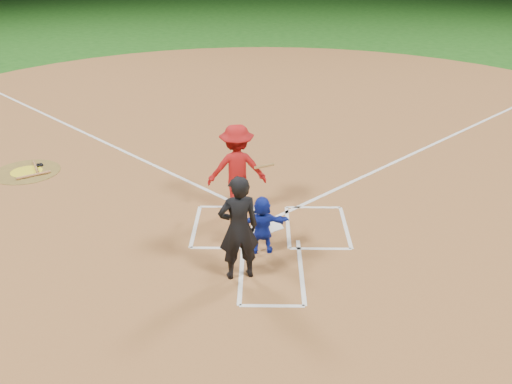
{
  "coord_description": "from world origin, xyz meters",
  "views": [
    {
      "loc": [
        -0.16,
        -10.64,
        5.75
      ],
      "look_at": [
        -0.3,
        -0.4,
        1.0
      ],
      "focal_mm": 40.0,
      "sensor_mm": 36.0,
      "label": 1
    }
  ],
  "objects_px": {
    "home_plate": "(270,226)",
    "umpire": "(238,228)",
    "on_deck_circle": "(27,172)",
    "batter_at_plate": "(237,169)",
    "catcher": "(262,225)"
  },
  "relations": [
    {
      "from": "home_plate",
      "to": "catcher",
      "type": "relative_size",
      "value": 0.52
    },
    {
      "from": "home_plate",
      "to": "umpire",
      "type": "bearing_deg",
      "value": 72.85
    },
    {
      "from": "home_plate",
      "to": "batter_at_plate",
      "type": "bearing_deg",
      "value": -45.8
    },
    {
      "from": "umpire",
      "to": "batter_at_plate",
      "type": "relative_size",
      "value": 0.99
    },
    {
      "from": "batter_at_plate",
      "to": "catcher",
      "type": "bearing_deg",
      "value": -72.63
    },
    {
      "from": "home_plate",
      "to": "batter_at_plate",
      "type": "relative_size",
      "value": 0.3
    },
    {
      "from": "home_plate",
      "to": "on_deck_circle",
      "type": "distance_m",
      "value": 6.93
    },
    {
      "from": "on_deck_circle",
      "to": "umpire",
      "type": "relative_size",
      "value": 0.86
    },
    {
      "from": "on_deck_circle",
      "to": "batter_at_plate",
      "type": "height_order",
      "value": "batter_at_plate"
    },
    {
      "from": "catcher",
      "to": "batter_at_plate",
      "type": "height_order",
      "value": "batter_at_plate"
    },
    {
      "from": "on_deck_circle",
      "to": "batter_at_plate",
      "type": "distance_m",
      "value": 6.05
    },
    {
      "from": "on_deck_circle",
      "to": "batter_at_plate",
      "type": "relative_size",
      "value": 0.85
    },
    {
      "from": "home_plate",
      "to": "batter_at_plate",
      "type": "xyz_separation_m",
      "value": [
        -0.73,
        0.75,
        0.99
      ]
    },
    {
      "from": "on_deck_circle",
      "to": "batter_at_plate",
      "type": "bearing_deg",
      "value": -20.97
    },
    {
      "from": "catcher",
      "to": "umpire",
      "type": "distance_m",
      "value": 1.05
    }
  ]
}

